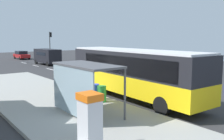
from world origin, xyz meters
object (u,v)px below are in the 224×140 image
object	(u,v)px
recycling_bin_blue	(95,92)
recycling_bin_green	(102,94)
bus	(132,70)
sedan_near	(22,55)
bus_shelter	(81,76)
ticket_machine	(90,120)
traffic_light_near_side	(50,41)
white_van	(47,56)

from	to	relation	value
recycling_bin_blue	recycling_bin_green	bearing A→B (deg)	-90.00
bus	recycling_bin_green	size ratio (longest dim) A/B	11.68
sedan_near	bus_shelter	distance (m)	37.20
recycling_bin_blue	bus_shelter	xyz separation A→B (m)	(-2.21, -2.07, 1.44)
sedan_near	ticket_machine	distance (m)	40.87
sedan_near	recycling_bin_blue	xyz separation A→B (m)	(-6.50, -34.07, -0.14)
recycling_bin_green	bus_shelter	world-z (taller)	bus_shelter
ticket_machine	traffic_light_near_side	distance (m)	36.36
recycling_bin_green	bus_shelter	bearing A→B (deg)	-148.16
bus	white_van	size ratio (longest dim) A/B	2.11
recycling_bin_green	recycling_bin_blue	size ratio (longest dim) A/B	1.00
sedan_near	recycling_bin_green	xyz separation A→B (m)	(-6.50, -34.77, -0.14)
bus	bus_shelter	bearing A→B (deg)	-162.36
sedan_near	recycling_bin_blue	world-z (taller)	sedan_near
recycling_bin_green	bus_shelter	xyz separation A→B (m)	(-2.21, -1.37, 1.44)
bus	sedan_near	world-z (taller)	bus
sedan_near	bus	bearing A→B (deg)	-96.60
white_van	recycling_bin_green	bearing A→B (deg)	-105.75
sedan_near	ticket_machine	bearing A→B (deg)	-104.76
sedan_near	ticket_machine	size ratio (longest dim) A/B	2.28
white_van	traffic_light_near_side	bearing A→B (deg)	61.97
recycling_bin_green	ticket_machine	bearing A→B (deg)	-129.51
ticket_machine	recycling_bin_green	bearing A→B (deg)	50.49
ticket_machine	bus_shelter	xyz separation A→B (m)	(1.70, 3.37, 0.93)
ticket_machine	white_van	bearing A→B (deg)	69.40
sedan_near	recycling_bin_green	bearing A→B (deg)	-100.59
bus	recycling_bin_blue	world-z (taller)	bus
bus	white_van	xyz separation A→B (m)	(3.91, 22.58, -0.50)
traffic_light_near_side	bus_shelter	size ratio (longest dim) A/B	1.25
bus	recycling_bin_blue	xyz separation A→B (m)	(-2.49, 0.58, -1.19)
white_van	traffic_light_near_side	size ratio (longest dim) A/B	1.06
recycling_bin_green	recycling_bin_blue	xyz separation A→B (m)	(0.00, 0.70, 0.00)
recycling_bin_green	recycling_bin_blue	world-z (taller)	same
bus	sedan_near	distance (m)	34.90
traffic_light_near_side	recycling_bin_green	bearing A→B (deg)	-108.56
ticket_machine	traffic_light_near_side	size ratio (longest dim) A/B	0.39
ticket_machine	recycling_bin_blue	world-z (taller)	ticket_machine
white_van	sedan_near	world-z (taller)	white_van
sedan_near	recycling_bin_blue	bearing A→B (deg)	-100.80
traffic_light_near_side	bus	bearing A→B (deg)	-104.07
white_van	recycling_bin_green	xyz separation A→B (m)	(-6.40, -22.70, -0.69)
sedan_near	bus_shelter	world-z (taller)	bus_shelter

